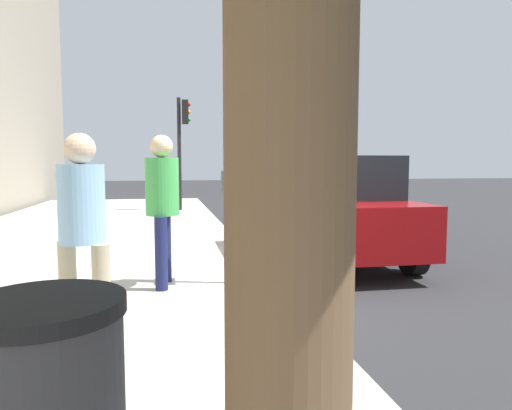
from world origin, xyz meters
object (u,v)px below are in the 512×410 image
parked_sedan_near (327,207)px  parking_meter (227,203)px  pedestrian_bystander (82,219)px  traffic_signal (182,135)px  pedestrian_at_meter (162,197)px

parked_sedan_near → parking_meter: bearing=133.4°
pedestrian_bystander → parked_sedan_near: 4.90m
parked_sedan_near → traffic_signal: (7.54, 2.16, 1.68)m
traffic_signal → pedestrian_at_meter: bearing=176.2°
parking_meter → traffic_signal: bearing=1.0°
parking_meter → pedestrian_bystander: 2.16m
parking_meter → parked_sedan_near: size_ratio=0.32×
pedestrian_at_meter → parked_sedan_near: size_ratio=0.42×
parking_meter → pedestrian_at_meter: size_ratio=0.76×
parking_meter → pedestrian_bystander: (-1.60, 1.45, 0.02)m
pedestrian_at_meter → traffic_signal: bearing=93.0°
parked_sedan_near → traffic_signal: bearing=16.0°
pedestrian_bystander → parked_sedan_near: size_ratio=0.40×
traffic_signal → parking_meter: bearing=-179.0°
parking_meter → traffic_signal: size_ratio=0.39×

